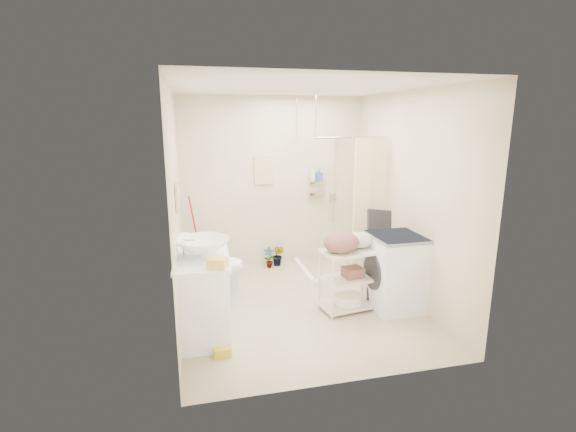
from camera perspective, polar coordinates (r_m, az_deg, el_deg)
name	(u,v)px	position (r m, az deg, el deg)	size (l,w,h in m)	color
floor	(299,305)	(5.29, 1.53, -12.10)	(3.20, 3.20, 0.00)	#C0B190
ceiling	(301,87)	(4.80, 1.72, 17.24)	(2.80, 3.20, 0.04)	silver
wall_back	(273,183)	(6.42, -2.05, 4.55)	(2.80, 0.04, 2.60)	beige
wall_front	(350,240)	(3.40, 8.54, -3.27)	(2.80, 0.04, 2.60)	beige
wall_left	(176,208)	(4.73, -15.01, 1.03)	(0.04, 3.20, 2.60)	beige
wall_right	(408,198)	(5.41, 16.12, 2.44)	(0.04, 3.20, 2.60)	beige
vanity	(204,295)	(4.58, -11.45, -10.56)	(0.55, 0.99, 0.87)	white
sink	(203,247)	(4.40, -11.51, -4.21)	(0.54, 0.54, 0.19)	white
counter_basket	(218,263)	(4.03, -9.56, -6.38)	(0.17, 0.14, 0.10)	#F6CA51
floor_basket	(222,350)	(4.31, -9.00, -17.61)	(0.24, 0.18, 0.13)	yellow
toilet	(211,267)	(5.41, -10.51, -6.91)	(0.47, 0.83, 0.84)	white
mop	(193,235)	(6.31, -12.82, -2.49)	(0.11, 0.11, 1.19)	#AA1918
potted_plant_a	(269,257)	(6.49, -2.63, -5.68)	(0.17, 0.12, 0.33)	#923A1F
potted_plant_b	(278,255)	(6.57, -1.34, -5.41)	(0.19, 0.15, 0.34)	#995B2E
hanging_towel	(264,170)	(6.35, -3.36, 6.26)	(0.28, 0.03, 0.42)	beige
towel_ring	(177,196)	(4.50, -14.95, 2.65)	(0.04, 0.22, 0.34)	#D7C37C
tp_holder	(183,257)	(4.92, -14.14, -5.44)	(0.08, 0.12, 0.14)	white
shower	(337,203)	(6.17, 6.75, 1.75)	(1.10, 1.10, 2.10)	white
shampoo_bottle_a	(313,174)	(6.45, 3.42, 5.75)	(0.09, 0.09, 0.22)	silver
shampoo_bottle_b	(319,175)	(6.48, 4.25, 5.64)	(0.09, 0.09, 0.19)	#364DA6
washing_machine	(397,271)	(5.25, 14.65, -7.35)	(0.62, 0.64, 0.91)	white
laundry_rack	(349,274)	(5.07, 8.29, -7.90)	(0.65, 0.38, 0.90)	beige
ironing_board	(379,254)	(5.39, 12.37, -5.16)	(0.34, 0.10, 1.18)	black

